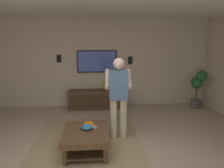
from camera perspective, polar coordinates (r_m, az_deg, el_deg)
The scene contains 13 objects.
wall_back_tv at distance 6.44m, azimuth -5.31°, elevation 5.63°, with size 0.10×7.25×2.63m, color #C6B299.
area_rug at distance 4.21m, azimuth -6.78°, elevation -16.24°, with size 3.08×2.08×0.01m, color #9E8460.
coffee_table at distance 3.90m, azimuth -6.97°, elevation -13.83°, with size 1.00×0.80×0.40m.
media_console at distance 6.30m, azimuth -3.92°, elevation -4.12°, with size 0.45×1.70×0.55m.
tv at distance 6.34m, azimuth -4.09°, elevation 6.06°, with size 0.05×1.16×0.65m.
person_standing at distance 4.23m, azimuth 1.76°, elevation -2.58°, with size 0.56×0.56×1.64m.
potted_plant_tall at distance 6.75m, azimuth 22.08°, elevation -0.37°, with size 0.42×0.44×1.13m.
bowl at distance 3.90m, azimuth -6.76°, elevation -11.42°, with size 0.20×0.20×0.09m, color teal.
remote_white at distance 4.00m, azimuth -5.13°, elevation -11.34°, with size 0.15×0.04×0.02m, color white.
book at distance 4.09m, azimuth -6.15°, elevation -10.70°, with size 0.22×0.16×0.04m, color orange.
vase_round at distance 6.27m, azimuth -1.63°, elevation -0.56°, with size 0.22×0.22×0.22m, color gold.
wall_speaker_left at distance 6.44m, azimuth 4.87°, elevation 6.38°, with size 0.06×0.12×0.22m, color black.
wall_speaker_right at distance 6.43m, azimuth -14.06°, elevation 6.61°, with size 0.06×0.12×0.22m, color black.
Camera 1 is at (-3.00, -0.06, 1.95)m, focal length 34.03 mm.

